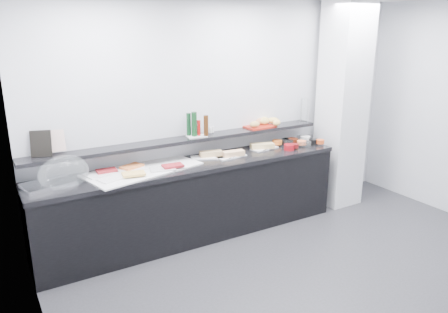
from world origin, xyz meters
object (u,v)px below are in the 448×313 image
sandwich_plate_mid (231,156)px  bread_tray (259,127)px  cloche_base (48,184)px  condiment_tray (197,136)px  carafe (304,110)px  framed_print (41,144)px

sandwich_plate_mid → bread_tray: size_ratio=0.98×
cloche_base → condiment_tray: 1.70m
sandwich_plate_mid → carafe: size_ratio=1.20×
cloche_base → carafe: 3.34m
cloche_base → condiment_tray: bearing=-8.0°
condiment_tray → sandwich_plate_mid: bearing=-20.4°
cloche_base → framed_print: bearing=75.5°
sandwich_plate_mid → carafe: (1.29, 0.23, 0.39)m
condiment_tray → bread_tray: (0.90, 0.03, 0.00)m
cloche_base → framed_print: (0.01, 0.19, 0.36)m
bread_tray → carafe: carafe is taller
sandwich_plate_mid → carafe: 1.37m
framed_print → bread_tray: size_ratio=0.71×
cloche_base → framed_print: framed_print is taller
framed_print → carafe: 3.31m
sandwich_plate_mid → condiment_tray: size_ratio=1.60×
framed_print → condiment_tray: (1.67, -0.06, -0.12)m
cloche_base → carafe: bearing=-9.5°
condiment_tray → carafe: bearing=9.7°
condiment_tray → carafe: carafe is taller
carafe → cloche_base: bearing=-177.1°
framed_print → sandwich_plate_mid: bearing=11.1°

